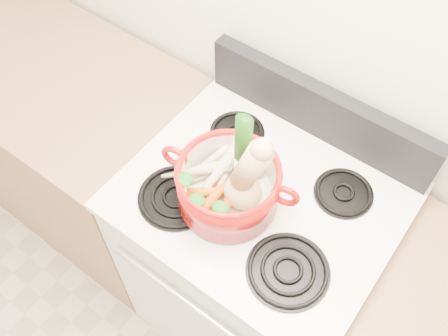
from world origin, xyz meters
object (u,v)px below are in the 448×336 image
Objects in this scene: dutch_oven at (228,185)px; squash at (244,173)px; leek at (242,155)px; stove_body at (254,264)px.

dutch_oven is 1.04× the size of squash.
squash is 0.05m from leek.
squash reaches higher than dutch_oven.
stove_body is 0.68m from squash.
leek is at bearing 56.28° from dutch_oven.
squash is (0.05, 0.00, 0.09)m from dutch_oven.
leek is at bearing 132.53° from squash.
dutch_oven is 0.11m from squash.
squash is (-0.02, -0.08, 0.67)m from stove_body.
leek is (-0.03, 0.04, 0.01)m from squash.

